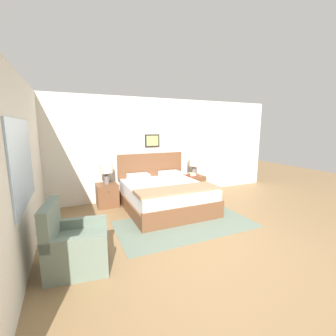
{
  "coord_description": "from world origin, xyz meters",
  "views": [
    {
      "loc": [
        -2.03,
        -2.47,
        1.83
      ],
      "look_at": [
        -0.16,
        1.71,
        1.02
      ],
      "focal_mm": 24.0,
      "sensor_mm": 36.0,
      "label": 1
    }
  ],
  "objects_px": {
    "nightstand_by_door": "(194,185)",
    "nightstand_near_window": "(107,195)",
    "bed": "(165,195)",
    "table_lamp_near_window": "(106,169)",
    "table_lamp_by_door": "(194,163)",
    "armchair": "(75,246)"
  },
  "relations": [
    {
      "from": "bed",
      "to": "armchair",
      "type": "distance_m",
      "value": 2.52
    },
    {
      "from": "armchair",
      "to": "table_lamp_by_door",
      "type": "bearing_deg",
      "value": 134.25
    },
    {
      "from": "armchair",
      "to": "table_lamp_near_window",
      "type": "distance_m",
      "value": 2.51
    },
    {
      "from": "nightstand_by_door",
      "to": "table_lamp_by_door",
      "type": "height_order",
      "value": "table_lamp_by_door"
    },
    {
      "from": "nightstand_by_door",
      "to": "table_lamp_near_window",
      "type": "xyz_separation_m",
      "value": [
        -2.37,
        0.03,
        0.62
      ]
    },
    {
      "from": "bed",
      "to": "nightstand_near_window",
      "type": "distance_m",
      "value": 1.39
    },
    {
      "from": "armchair",
      "to": "nightstand_by_door",
      "type": "distance_m",
      "value": 3.9
    },
    {
      "from": "bed",
      "to": "nightstand_by_door",
      "type": "xyz_separation_m",
      "value": [
        1.19,
        0.72,
        -0.05
      ]
    },
    {
      "from": "bed",
      "to": "armchair",
      "type": "bearing_deg",
      "value": -141.79
    },
    {
      "from": "table_lamp_by_door",
      "to": "bed",
      "type": "bearing_deg",
      "value": -148.07
    },
    {
      "from": "nightstand_near_window",
      "to": "table_lamp_near_window",
      "type": "height_order",
      "value": "table_lamp_near_window"
    },
    {
      "from": "nightstand_by_door",
      "to": "table_lamp_by_door",
      "type": "xyz_separation_m",
      "value": [
        0.01,
        0.03,
        0.62
      ]
    },
    {
      "from": "nightstand_near_window",
      "to": "nightstand_by_door",
      "type": "relative_size",
      "value": 1.0
    },
    {
      "from": "bed",
      "to": "table_lamp_by_door",
      "type": "xyz_separation_m",
      "value": [
        1.2,
        0.75,
        0.56
      ]
    },
    {
      "from": "armchair",
      "to": "nightstand_by_door",
      "type": "bearing_deg",
      "value": 133.99
    },
    {
      "from": "nightstand_near_window",
      "to": "nightstand_by_door",
      "type": "bearing_deg",
      "value": 0.0
    },
    {
      "from": "nightstand_near_window",
      "to": "table_lamp_near_window",
      "type": "xyz_separation_m",
      "value": [
        0.01,
        0.03,
        0.62
      ]
    },
    {
      "from": "nightstand_by_door",
      "to": "nightstand_near_window",
      "type": "bearing_deg",
      "value": 180.0
    },
    {
      "from": "nightstand_by_door",
      "to": "armchair",
      "type": "bearing_deg",
      "value": -144.31
    },
    {
      "from": "armchair",
      "to": "nightstand_by_door",
      "type": "xyz_separation_m",
      "value": [
        3.17,
        2.28,
        -0.03
      ]
    },
    {
      "from": "table_lamp_near_window",
      "to": "table_lamp_by_door",
      "type": "xyz_separation_m",
      "value": [
        2.38,
        0.0,
        0.0
      ]
    },
    {
      "from": "nightstand_near_window",
      "to": "table_lamp_by_door",
      "type": "bearing_deg",
      "value": 0.69
    }
  ]
}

